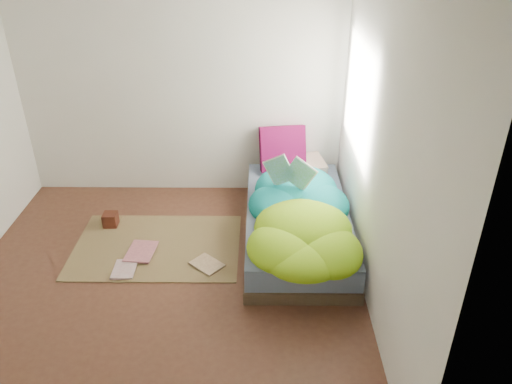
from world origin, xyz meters
TOP-DOWN VIEW (x-y plane):
  - ground at (0.00, 0.00)m, footprint 3.50×3.50m
  - room_walls at (0.01, 0.01)m, footprint 3.54×3.54m
  - bed at (1.22, 0.72)m, footprint 1.00×2.00m
  - duvet at (1.22, 0.50)m, footprint 0.96×1.84m
  - rug at (-0.15, 0.55)m, footprint 1.60×1.10m
  - pillow_floral at (1.31, 1.54)m, footprint 0.58×0.45m
  - pillow_magenta at (1.10, 1.58)m, footprint 0.51×0.22m
  - open_book at (1.13, 0.77)m, footprint 0.42×0.24m
  - wooden_box at (-0.69, 0.91)m, footprint 0.14×0.14m
  - floor_book_a at (-0.48, 0.16)m, footprint 0.21×0.28m
  - floor_book_b at (-0.41, 0.43)m, footprint 0.29×0.37m
  - floor_book_c at (0.30, 0.16)m, footprint 0.35×0.34m

SIDE VIEW (x-z plane):
  - ground at x=0.00m, z-range 0.00..0.00m
  - rug at x=-0.15m, z-range 0.00..0.01m
  - floor_book_a at x=-0.48m, z-range 0.01..0.03m
  - floor_book_c at x=0.30m, z-range 0.01..0.03m
  - floor_book_b at x=-0.41m, z-range 0.01..0.04m
  - wooden_box at x=-0.69m, z-range 0.01..0.15m
  - bed at x=1.22m, z-range 0.00..0.34m
  - pillow_floral at x=1.31m, z-range 0.34..0.45m
  - duvet at x=1.22m, z-range 0.34..0.68m
  - pillow_magenta at x=1.10m, z-range 0.34..0.83m
  - open_book at x=1.13m, z-range 0.68..0.94m
  - room_walls at x=0.01m, z-range 0.32..2.94m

